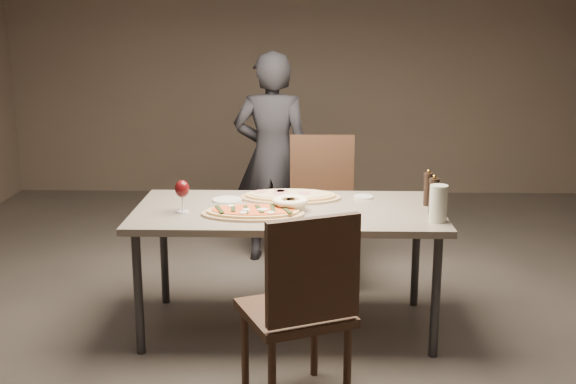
{
  "coord_description": "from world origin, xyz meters",
  "views": [
    {
      "loc": [
        0.1,
        -4.09,
        1.85
      ],
      "look_at": [
        0.0,
        0.0,
        0.85
      ],
      "focal_mm": 45.0,
      "sensor_mm": 36.0,
      "label": 1
    }
  ],
  "objects_px": {
    "ham_pizza": "(290,196)",
    "diner": "(272,158)",
    "zucchini_pizza": "(253,212)",
    "chair_far": "(322,200)",
    "carafe": "(438,203)",
    "bread_basket": "(290,203)",
    "pepper_mill_left": "(428,189)",
    "chair_near": "(303,301)",
    "dining_table": "(288,218)"
  },
  "relations": [
    {
      "from": "chair_far",
      "to": "ham_pizza",
      "type": "bearing_deg",
      "value": 71.74
    },
    {
      "from": "pepper_mill_left",
      "to": "diner",
      "type": "height_order",
      "value": "diner"
    },
    {
      "from": "ham_pizza",
      "to": "diner",
      "type": "bearing_deg",
      "value": 107.16
    },
    {
      "from": "bread_basket",
      "to": "pepper_mill_left",
      "type": "relative_size",
      "value": 0.95
    },
    {
      "from": "bread_basket",
      "to": "carafe",
      "type": "xyz_separation_m",
      "value": [
        0.82,
        -0.21,
        0.06
      ]
    },
    {
      "from": "ham_pizza",
      "to": "dining_table",
      "type": "bearing_deg",
      "value": -83.62
    },
    {
      "from": "pepper_mill_left",
      "to": "diner",
      "type": "distance_m",
      "value": 1.54
    },
    {
      "from": "zucchini_pizza",
      "to": "bread_basket",
      "type": "xyz_separation_m",
      "value": [
        0.21,
        0.1,
        0.03
      ]
    },
    {
      "from": "dining_table",
      "to": "carafe",
      "type": "bearing_deg",
      "value": -17.16
    },
    {
      "from": "chair_near",
      "to": "diner",
      "type": "height_order",
      "value": "diner"
    },
    {
      "from": "ham_pizza",
      "to": "bread_basket",
      "type": "bearing_deg",
      "value": -80.55
    },
    {
      "from": "bread_basket",
      "to": "carafe",
      "type": "distance_m",
      "value": 0.85
    },
    {
      "from": "zucchini_pizza",
      "to": "diner",
      "type": "distance_m",
      "value": 1.43
    },
    {
      "from": "diner",
      "to": "chair_near",
      "type": "bearing_deg",
      "value": 100.58
    },
    {
      "from": "dining_table",
      "to": "bread_basket",
      "type": "height_order",
      "value": "bread_basket"
    },
    {
      "from": "chair_far",
      "to": "diner",
      "type": "height_order",
      "value": "diner"
    },
    {
      "from": "bread_basket",
      "to": "chair_far",
      "type": "xyz_separation_m",
      "value": [
        0.21,
        0.94,
        -0.22
      ]
    },
    {
      "from": "diner",
      "to": "chair_far",
      "type": "bearing_deg",
      "value": 138.62
    },
    {
      "from": "dining_table",
      "to": "diner",
      "type": "relative_size",
      "value": 1.12
    },
    {
      "from": "chair_far",
      "to": "diner",
      "type": "distance_m",
      "value": 0.58
    },
    {
      "from": "carafe",
      "to": "ham_pizza",
      "type": "bearing_deg",
      "value": 149.14
    },
    {
      "from": "zucchini_pizza",
      "to": "carafe",
      "type": "relative_size",
      "value": 2.86
    },
    {
      "from": "chair_near",
      "to": "diner",
      "type": "distance_m",
      "value": 2.25
    },
    {
      "from": "dining_table",
      "to": "pepper_mill_left",
      "type": "distance_m",
      "value": 0.85
    },
    {
      "from": "zucchini_pizza",
      "to": "chair_far",
      "type": "bearing_deg",
      "value": 91.07
    },
    {
      "from": "zucchini_pizza",
      "to": "chair_near",
      "type": "bearing_deg",
      "value": -47.3
    },
    {
      "from": "zucchini_pizza",
      "to": "ham_pizza",
      "type": "height_order",
      "value": "zucchini_pizza"
    },
    {
      "from": "zucchini_pizza",
      "to": "carafe",
      "type": "bearing_deg",
      "value": 16.75
    },
    {
      "from": "zucchini_pizza",
      "to": "chair_far",
      "type": "xyz_separation_m",
      "value": [
        0.42,
        1.05,
        -0.19
      ]
    },
    {
      "from": "zucchini_pizza",
      "to": "chair_near",
      "type": "height_order",
      "value": "chair_near"
    },
    {
      "from": "ham_pizza",
      "to": "chair_near",
      "type": "distance_m",
      "value": 1.19
    },
    {
      "from": "dining_table",
      "to": "zucchini_pizza",
      "type": "height_order",
      "value": "zucchini_pizza"
    },
    {
      "from": "dining_table",
      "to": "chair_far",
      "type": "xyz_separation_m",
      "value": [
        0.22,
        0.9,
        -0.12
      ]
    },
    {
      "from": "zucchini_pizza",
      "to": "pepper_mill_left",
      "type": "height_order",
      "value": "pepper_mill_left"
    },
    {
      "from": "pepper_mill_left",
      "to": "chair_far",
      "type": "height_order",
      "value": "chair_far"
    },
    {
      "from": "zucchini_pizza",
      "to": "carafe",
      "type": "distance_m",
      "value": 1.03
    },
    {
      "from": "dining_table",
      "to": "chair_near",
      "type": "bearing_deg",
      "value": -84.45
    },
    {
      "from": "carafe",
      "to": "chair_far",
      "type": "xyz_separation_m",
      "value": [
        -0.61,
        1.16,
        -0.28
      ]
    },
    {
      "from": "ham_pizza",
      "to": "carafe",
      "type": "xyz_separation_m",
      "value": [
        0.82,
        -0.49,
        0.09
      ]
    },
    {
      "from": "carafe",
      "to": "diner",
      "type": "height_order",
      "value": "diner"
    },
    {
      "from": "bread_basket",
      "to": "chair_near",
      "type": "bearing_deg",
      "value": -85.03
    },
    {
      "from": "chair_near",
      "to": "dining_table",
      "type": "bearing_deg",
      "value": 72.01
    },
    {
      "from": "dining_table",
      "to": "chair_near",
      "type": "distance_m",
      "value": 0.95
    },
    {
      "from": "carafe",
      "to": "chair_far",
      "type": "distance_m",
      "value": 1.34
    },
    {
      "from": "zucchini_pizza",
      "to": "chair_near",
      "type": "relative_size",
      "value": 0.59
    },
    {
      "from": "carafe",
      "to": "chair_near",
      "type": "distance_m",
      "value": 1.05
    },
    {
      "from": "pepper_mill_left",
      "to": "carafe",
      "type": "bearing_deg",
      "value": -90.0
    },
    {
      "from": "pepper_mill_left",
      "to": "ham_pizza",
      "type": "bearing_deg",
      "value": 170.21
    },
    {
      "from": "dining_table",
      "to": "chair_near",
      "type": "height_order",
      "value": "chair_near"
    },
    {
      "from": "ham_pizza",
      "to": "chair_far",
      "type": "xyz_separation_m",
      "value": [
        0.21,
        0.66,
        -0.19
      ]
    }
  ]
}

